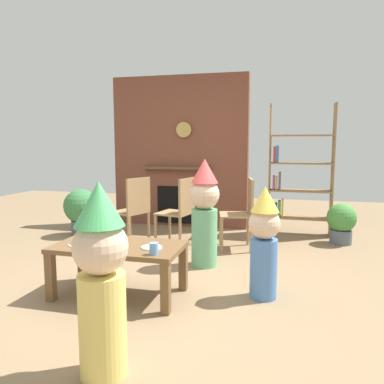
# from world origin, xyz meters

# --- Properties ---
(ground_plane) EXTENTS (12.00, 12.00, 0.00)m
(ground_plane) POSITION_xyz_m (0.00, 0.00, 0.00)
(ground_plane) COLOR #846B4C
(brick_fireplace_feature) EXTENTS (2.20, 0.28, 2.40)m
(brick_fireplace_feature) POSITION_xyz_m (-0.61, 2.60, 1.19)
(brick_fireplace_feature) COLOR brown
(brick_fireplace_feature) RESTS_ON ground_plane
(bookshelf) EXTENTS (0.90, 0.28, 1.90)m
(bookshelf) POSITION_xyz_m (1.20, 2.40, 0.86)
(bookshelf) COLOR olive
(bookshelf) RESTS_ON ground_plane
(coffee_table) EXTENTS (1.12, 0.60, 0.46)m
(coffee_table) POSITION_xyz_m (-0.32, -0.34, 0.38)
(coffee_table) COLOR brown
(coffee_table) RESTS_ON ground_plane
(paper_cup_near_left) EXTENTS (0.06, 0.06, 0.11)m
(paper_cup_near_left) POSITION_xyz_m (-0.50, -0.33, 0.51)
(paper_cup_near_left) COLOR #669EE0
(paper_cup_near_left) RESTS_ON coffee_table
(paper_cup_near_right) EXTENTS (0.06, 0.06, 0.09)m
(paper_cup_near_right) POSITION_xyz_m (-0.33, -0.48, 0.51)
(paper_cup_near_right) COLOR #8CD18C
(paper_cup_near_right) RESTS_ON coffee_table
(paper_cup_center) EXTENTS (0.07, 0.07, 0.10)m
(paper_cup_center) POSITION_xyz_m (0.08, -0.55, 0.51)
(paper_cup_center) COLOR #669EE0
(paper_cup_center) RESTS_ON coffee_table
(paper_plate_front) EXTENTS (0.18, 0.18, 0.01)m
(paper_plate_front) POSITION_xyz_m (-0.65, -0.20, 0.46)
(paper_plate_front) COLOR white
(paper_plate_front) RESTS_ON coffee_table
(paper_plate_rear) EXTENTS (0.18, 0.18, 0.01)m
(paper_plate_rear) POSITION_xyz_m (-0.01, -0.37, 0.46)
(paper_plate_rear) COLOR white
(paper_plate_rear) RESTS_ON coffee_table
(birthday_cake_slice) EXTENTS (0.10, 0.10, 0.08)m
(birthday_cake_slice) POSITION_xyz_m (-0.35, -0.33, 0.50)
(birthday_cake_slice) COLOR #EAC68C
(birthday_cake_slice) RESTS_ON coffee_table
(table_fork) EXTENTS (0.13, 0.10, 0.01)m
(table_fork) POSITION_xyz_m (-0.68, -0.51, 0.46)
(table_fork) COLOR silver
(table_fork) RESTS_ON coffee_table
(child_with_cone_hat) EXTENTS (0.31, 0.31, 1.13)m
(child_with_cone_hat) POSITION_xyz_m (0.09, -1.44, 0.60)
(child_with_cone_hat) COLOR #E0CC66
(child_with_cone_hat) RESTS_ON ground_plane
(child_in_pink) EXTENTS (0.27, 0.27, 0.97)m
(child_in_pink) POSITION_xyz_m (0.91, -0.08, 0.51)
(child_in_pink) COLOR #4C7FC6
(child_in_pink) RESTS_ON ground_plane
(child_by_the_chairs) EXTENTS (0.32, 0.32, 1.17)m
(child_by_the_chairs) POSITION_xyz_m (0.23, 0.65, 0.62)
(child_by_the_chairs) COLOR #66B27F
(child_by_the_chairs) RESTS_ON ground_plane
(dining_chair_left) EXTENTS (0.53, 0.53, 0.90)m
(dining_chair_left) POSITION_xyz_m (-0.84, 1.21, 0.51)
(dining_chair_left) COLOR #9E7A51
(dining_chair_left) RESTS_ON ground_plane
(dining_chair_middle) EXTENTS (0.48, 0.48, 0.90)m
(dining_chair_middle) POSITION_xyz_m (-0.23, 1.30, 0.51)
(dining_chair_middle) COLOR #9E7A51
(dining_chair_middle) RESTS_ON ground_plane
(dining_chair_right) EXTENTS (0.48, 0.48, 0.90)m
(dining_chair_right) POSITION_xyz_m (0.56, 1.42, 0.51)
(dining_chair_right) COLOR #9E7A51
(dining_chair_right) RESTS_ON ground_plane
(potted_plant_tall) EXTENTS (0.38, 0.38, 0.55)m
(potted_plant_tall) POSITION_xyz_m (1.80, 1.99, 0.30)
(potted_plant_tall) COLOR #4C5660
(potted_plant_tall) RESTS_ON ground_plane
(potted_plant_short) EXTENTS (0.50, 0.50, 0.68)m
(potted_plant_short) POSITION_xyz_m (-1.81, 1.56, 0.39)
(potted_plant_short) COLOR #4C5660
(potted_plant_short) RESTS_ON ground_plane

